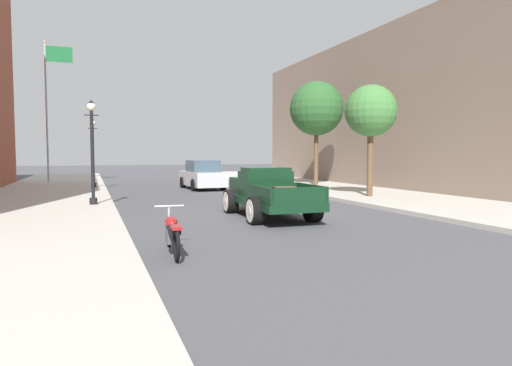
{
  "coord_description": "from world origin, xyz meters",
  "views": [
    {
      "loc": [
        -5.33,
        -14.43,
        2.02
      ],
      "look_at": [
        0.14,
        0.52,
        1.0
      ],
      "focal_mm": 31.95,
      "sensor_mm": 36.0,
      "label": 1
    }
  ],
  "objects_px": {
    "car_background_silver": "(202,176)",
    "street_lamp_near": "(92,144)",
    "flagpole": "(50,96)",
    "hotrod_truck_dark_green": "(266,193)",
    "street_tree_second": "(316,109)",
    "motorcycle_parked": "(172,232)",
    "street_lamp_far": "(93,147)",
    "street_tree_nearest": "(371,112)"
  },
  "relations": [
    {
      "from": "car_background_silver",
      "to": "street_lamp_near",
      "type": "distance_m",
      "value": 9.85
    },
    {
      "from": "flagpole",
      "to": "motorcycle_parked",
      "type": "bearing_deg",
      "value": -80.68
    },
    {
      "from": "motorcycle_parked",
      "to": "street_lamp_far",
      "type": "relative_size",
      "value": 0.55
    },
    {
      "from": "motorcycle_parked",
      "to": "car_background_silver",
      "type": "height_order",
      "value": "car_background_silver"
    },
    {
      "from": "car_background_silver",
      "to": "street_tree_second",
      "type": "distance_m",
      "value": 7.92
    },
    {
      "from": "car_background_silver",
      "to": "street_tree_second",
      "type": "relative_size",
      "value": 0.7
    },
    {
      "from": "motorcycle_parked",
      "to": "street_tree_second",
      "type": "xyz_separation_m",
      "value": [
        11.31,
        15.46,
        4.27
      ]
    },
    {
      "from": "motorcycle_parked",
      "to": "street_lamp_near",
      "type": "bearing_deg",
      "value": 99.3
    },
    {
      "from": "hotrod_truck_dark_green",
      "to": "motorcycle_parked",
      "type": "xyz_separation_m",
      "value": [
        -3.83,
        -4.59,
        -0.31
      ]
    },
    {
      "from": "hotrod_truck_dark_green",
      "to": "street_lamp_far",
      "type": "xyz_separation_m",
      "value": [
        -5.17,
        13.35,
        1.63
      ]
    },
    {
      "from": "hotrod_truck_dark_green",
      "to": "motorcycle_parked",
      "type": "height_order",
      "value": "hotrod_truck_dark_green"
    },
    {
      "from": "hotrod_truck_dark_green",
      "to": "flagpole",
      "type": "distance_m",
      "value": 21.1
    },
    {
      "from": "hotrod_truck_dark_green",
      "to": "car_background_silver",
      "type": "bearing_deg",
      "value": 86.68
    },
    {
      "from": "motorcycle_parked",
      "to": "street_lamp_near",
      "type": "relative_size",
      "value": 0.55
    },
    {
      "from": "motorcycle_parked",
      "to": "car_background_silver",
      "type": "xyz_separation_m",
      "value": [
        4.52,
        16.44,
        0.33
      ]
    },
    {
      "from": "hotrod_truck_dark_green",
      "to": "street_tree_nearest",
      "type": "xyz_separation_m",
      "value": [
        6.26,
        3.45,
        3.11
      ]
    },
    {
      "from": "hotrod_truck_dark_green",
      "to": "street_lamp_far",
      "type": "height_order",
      "value": "street_lamp_far"
    },
    {
      "from": "hotrod_truck_dark_green",
      "to": "street_tree_second",
      "type": "height_order",
      "value": "street_tree_second"
    },
    {
      "from": "flagpole",
      "to": "street_lamp_near",
      "type": "bearing_deg",
      "value": -80.67
    },
    {
      "from": "car_background_silver",
      "to": "flagpole",
      "type": "xyz_separation_m",
      "value": [
        -8.39,
        7.14,
        5.0
      ]
    },
    {
      "from": "street_lamp_near",
      "to": "street_tree_nearest",
      "type": "xyz_separation_m",
      "value": [
        11.53,
        -0.73,
        1.48
      ]
    },
    {
      "from": "motorcycle_parked",
      "to": "street_lamp_far",
      "type": "bearing_deg",
      "value": 94.27
    },
    {
      "from": "flagpole",
      "to": "hotrod_truck_dark_green",
      "type": "bearing_deg",
      "value": -67.92
    },
    {
      "from": "car_background_silver",
      "to": "street_lamp_near",
      "type": "bearing_deg",
      "value": -127.8
    },
    {
      "from": "street_tree_nearest",
      "to": "street_lamp_near",
      "type": "bearing_deg",
      "value": 176.39
    },
    {
      "from": "street_lamp_far",
      "to": "street_tree_second",
      "type": "height_order",
      "value": "street_tree_second"
    },
    {
      "from": "flagpole",
      "to": "street_lamp_far",
      "type": "bearing_deg",
      "value": -65.86
    },
    {
      "from": "flagpole",
      "to": "street_tree_nearest",
      "type": "relative_size",
      "value": 1.87
    },
    {
      "from": "street_lamp_near",
      "to": "street_tree_nearest",
      "type": "bearing_deg",
      "value": -3.61
    },
    {
      "from": "motorcycle_parked",
      "to": "street_lamp_near",
      "type": "xyz_separation_m",
      "value": [
        -1.43,
        8.76,
        1.94
      ]
    },
    {
      "from": "street_lamp_near",
      "to": "flagpole",
      "type": "bearing_deg",
      "value": 99.33
    },
    {
      "from": "motorcycle_parked",
      "to": "flagpole",
      "type": "height_order",
      "value": "flagpole"
    },
    {
      "from": "motorcycle_parked",
      "to": "street_tree_second",
      "type": "distance_m",
      "value": 19.63
    },
    {
      "from": "street_lamp_near",
      "to": "street_tree_second",
      "type": "distance_m",
      "value": 14.58
    },
    {
      "from": "hotrod_truck_dark_green",
      "to": "flagpole",
      "type": "xyz_separation_m",
      "value": [
        -7.7,
        18.99,
        5.02
      ]
    },
    {
      "from": "motorcycle_parked",
      "to": "flagpole",
      "type": "relative_size",
      "value": 0.23
    },
    {
      "from": "street_lamp_near",
      "to": "flagpole",
      "type": "relative_size",
      "value": 0.42
    },
    {
      "from": "street_tree_second",
      "to": "street_lamp_near",
      "type": "bearing_deg",
      "value": -152.28
    },
    {
      "from": "street_lamp_near",
      "to": "street_tree_second",
      "type": "height_order",
      "value": "street_tree_second"
    },
    {
      "from": "street_tree_second",
      "to": "hotrod_truck_dark_green",
      "type": "bearing_deg",
      "value": -124.52
    },
    {
      "from": "hotrod_truck_dark_green",
      "to": "street_lamp_far",
      "type": "bearing_deg",
      "value": 111.19
    },
    {
      "from": "street_lamp_far",
      "to": "street_tree_second",
      "type": "bearing_deg",
      "value": -11.09
    }
  ]
}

